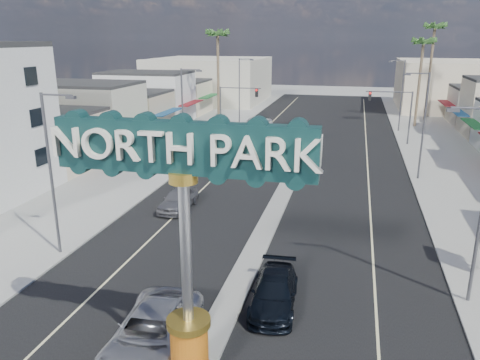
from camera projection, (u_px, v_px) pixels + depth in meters
The scene contains 24 objects.
ground at pixel (294, 171), 42.49m from camera, with size 160.00×160.00×0.00m, color gray.
road at pixel (294, 171), 42.49m from camera, with size 20.00×120.00×0.01m, color black.
median_island at pixel (259, 242), 27.61m from camera, with size 1.30×30.00×0.16m, color gray.
sidewalk_left at pixel (152, 162), 45.67m from camera, with size 8.00×120.00×0.12m, color gray.
sidewalk_right at pixel (460, 182), 39.28m from camera, with size 8.00×120.00×0.12m, color gray.
storefront_row_left at pixel (120, 109), 59.17m from camera, with size 12.00×42.00×6.00m, color beige.
backdrop_far_left at pixel (210, 80), 88.14m from camera, with size 20.00×20.00×8.00m, color #B7B29E.
backdrop_far_right at pixel (461, 85), 78.09m from camera, with size 20.00×20.00×8.00m, color beige.
gateway_sign at pixel (185, 228), 14.74m from camera, with size 8.20×1.50×9.15m.
traffic_signal_left at pixel (235, 102), 56.34m from camera, with size 5.09×0.45×6.00m.
traffic_signal_right at pixel (394, 107), 52.14m from camera, with size 5.09×0.45×6.00m.
streetlight_l_near at pixel (53, 167), 24.82m from camera, with size 2.03×0.22×9.00m.
streetlight_l_mid at pixel (184, 112), 43.39m from camera, with size 2.03×0.22×9.00m.
streetlight_l_far at pixel (241, 88), 63.83m from camera, with size 2.03×0.22×9.00m.
streetlight_r_near at pixel (480, 198), 20.06m from camera, with size 2.03×0.22×9.00m.
streetlight_r_mid at pixel (422, 121), 38.63m from camera, with size 2.03×0.22×9.00m.
streetlight_r_far at pixel (401, 92), 59.06m from camera, with size 2.03×0.22×9.00m.
palm_left_far at pixel (218, 39), 60.68m from camera, with size 2.60×2.60×13.10m.
palm_right_mid at pixel (423, 46), 60.57m from camera, with size 2.60×2.60×12.10m.
palm_right_far at pixel (434, 32), 65.17m from camera, with size 2.60×2.60×14.10m.
suv_left at pixel (152, 333), 17.90m from camera, with size 2.78×6.04×1.68m, color silver.
suv_right at pixel (274, 292), 21.02m from camera, with size 1.96×4.83×1.40m, color black.
car_parked_left at pixel (178, 199), 32.97m from camera, with size 1.76×4.37×1.49m, color slate.
city_bus at pixel (253, 141), 47.07m from camera, with size 2.76×11.82×3.29m, color white.
Camera 1 is at (4.95, -10.87, 11.67)m, focal length 35.00 mm.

